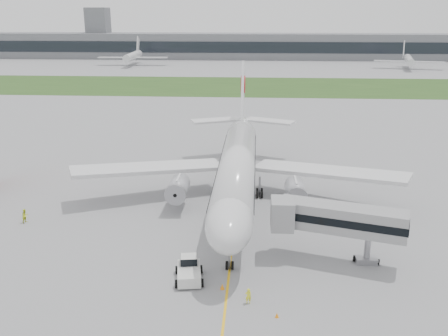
# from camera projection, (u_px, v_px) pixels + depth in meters

# --- Properties ---
(ground) EXTENTS (600.00, 600.00, 0.00)m
(ground) POSITION_uv_depth(u_px,v_px,m) (236.00, 214.00, 67.36)
(ground) COLOR #959597
(ground) RESTS_ON ground
(apron_markings) EXTENTS (70.00, 70.00, 0.04)m
(apron_markings) POSITION_uv_depth(u_px,v_px,m) (234.00, 230.00, 62.60)
(apron_markings) COLOR yellow
(apron_markings) RESTS_ON ground
(grass_strip) EXTENTS (600.00, 50.00, 0.02)m
(grass_strip) POSITION_uv_depth(u_px,v_px,m) (250.00, 86.00, 181.52)
(grass_strip) COLOR #26481B
(grass_strip) RESTS_ON ground
(terminal_building) EXTENTS (320.00, 22.30, 14.00)m
(terminal_building) POSITION_uv_depth(u_px,v_px,m) (253.00, 46.00, 283.95)
(terminal_building) COLOR slate
(terminal_building) RESTS_ON ground
(control_tower) EXTENTS (12.00, 12.00, 56.00)m
(control_tower) POSITION_uv_depth(u_px,v_px,m) (101.00, 57.00, 293.76)
(control_tower) COLOR slate
(control_tower) RESTS_ON ground
(airliner) EXTENTS (48.13, 53.95, 17.88)m
(airliner) POSITION_uv_depth(u_px,v_px,m) (238.00, 164.00, 70.29)
(airliner) COLOR silver
(airliner) RESTS_ON ground
(pushback_tug) EXTENTS (3.32, 4.47, 2.13)m
(pushback_tug) POSITION_uv_depth(u_px,v_px,m) (189.00, 270.00, 50.95)
(pushback_tug) COLOR silver
(pushback_tug) RESTS_ON ground
(jet_bridge) EXTENTS (14.53, 6.84, 6.66)m
(jet_bridge) POSITION_uv_depth(u_px,v_px,m) (333.00, 219.00, 53.59)
(jet_bridge) COLOR gray
(jet_bridge) RESTS_ON ground
(safety_cone_left) EXTENTS (0.43, 0.43, 0.59)m
(safety_cone_left) POSITION_uv_depth(u_px,v_px,m) (222.00, 286.00, 49.18)
(safety_cone_left) COLOR orange
(safety_cone_left) RESTS_ON ground
(safety_cone_right) EXTENTS (0.35, 0.35, 0.48)m
(safety_cone_right) POSITION_uv_depth(u_px,v_px,m) (277.00, 315.00, 44.65)
(safety_cone_right) COLOR orange
(safety_cone_right) RESTS_ON ground
(ground_crew_near) EXTENTS (0.62, 0.45, 1.56)m
(ground_crew_near) POSITION_uv_depth(u_px,v_px,m) (248.00, 296.00, 46.67)
(ground_crew_near) COLOR yellow
(ground_crew_near) RESTS_ON ground
(ground_crew_far) EXTENTS (0.97, 1.08, 1.85)m
(ground_crew_far) POSITION_uv_depth(u_px,v_px,m) (25.00, 216.00, 64.51)
(ground_crew_far) COLOR #D1E325
(ground_crew_far) RESTS_ON ground
(distant_aircraft_left) EXTENTS (35.93, 32.00, 13.29)m
(distant_aircraft_left) POSITION_uv_depth(u_px,v_px,m) (133.00, 65.00, 251.01)
(distant_aircraft_left) COLOR silver
(distant_aircraft_left) RESTS_ON ground
(distant_aircraft_right) EXTENTS (36.74, 33.93, 12.03)m
(distant_aircraft_right) POSITION_uv_depth(u_px,v_px,m) (408.00, 69.00, 235.07)
(distant_aircraft_right) COLOR silver
(distant_aircraft_right) RESTS_ON ground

